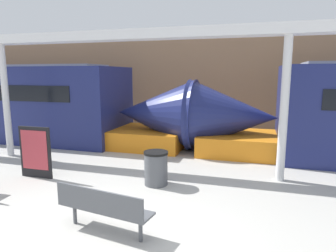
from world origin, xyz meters
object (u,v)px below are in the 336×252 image
object	(u,v)px
trash_bin	(156,168)
support_column_near	(284,110)
support_column_far	(6,102)
poster_board	(35,152)
bench_near	(102,206)

from	to	relation	value
trash_bin	support_column_near	world-z (taller)	support_column_near
support_column_near	support_column_far	size ratio (longest dim) A/B	1.00
trash_bin	poster_board	world-z (taller)	poster_board
trash_bin	support_column_far	world-z (taller)	support_column_far
poster_board	support_column_near	size ratio (longest dim) A/B	0.38
poster_board	support_column_far	distance (m)	3.20
trash_bin	support_column_far	bearing A→B (deg)	167.98
support_column_near	bench_near	bearing A→B (deg)	-130.08
trash_bin	poster_board	size ratio (longest dim) A/B	0.61
support_column_near	support_column_far	bearing A→B (deg)	180.00
poster_board	support_column_far	world-z (taller)	support_column_far
bench_near	support_column_far	xyz separation A→B (m)	(-5.68, 3.81, 1.36)
bench_near	support_column_far	world-z (taller)	support_column_far
bench_near	support_column_near	world-z (taller)	support_column_near
trash_bin	support_column_far	size ratio (longest dim) A/B	0.23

